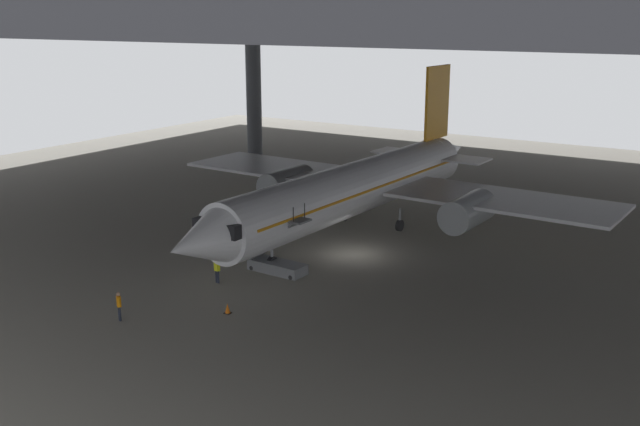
# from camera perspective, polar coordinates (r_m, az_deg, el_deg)

# --- Properties ---
(ground_plane) EXTENTS (110.00, 110.00, 0.00)m
(ground_plane) POSITION_cam_1_polar(r_m,az_deg,el_deg) (52.00, 2.63, -3.21)
(ground_plane) COLOR gray
(hangar_structure) EXTENTS (121.00, 99.00, 17.11)m
(hangar_structure) POSITION_cam_1_polar(r_m,az_deg,el_deg) (61.74, 9.41, 15.03)
(hangar_structure) COLOR #4C4F54
(hangar_structure) RESTS_ON ground_plane
(airplane_main) EXTENTS (37.29, 38.71, 12.04)m
(airplane_main) POSITION_cam_1_polar(r_m,az_deg,el_deg) (56.34, 2.87, 1.97)
(airplane_main) COLOR white
(airplane_main) RESTS_ON ground_plane
(boarding_stairs) EXTENTS (4.36, 1.64, 4.78)m
(boarding_stairs) POSITION_cam_1_polar(r_m,az_deg,el_deg) (48.28, -3.27, -3.75)
(boarding_stairs) COLOR slate
(boarding_stairs) RESTS_ON ground_plane
(crew_worker_near_nose) EXTENTS (0.47, 0.39, 1.65)m
(crew_worker_near_nose) POSITION_cam_1_polar(r_m,az_deg,el_deg) (42.17, -15.29, -6.84)
(crew_worker_near_nose) COLOR #232838
(crew_worker_near_nose) RESTS_ON ground_plane
(crew_worker_by_stairs) EXTENTS (0.54, 0.28, 1.60)m
(crew_worker_by_stairs) POSITION_cam_1_polar(r_m,az_deg,el_deg) (46.69, -7.97, -4.32)
(crew_worker_by_stairs) COLOR #232838
(crew_worker_by_stairs) RESTS_ON ground_plane
(traffic_cone_orange) EXTENTS (0.36, 0.36, 0.60)m
(traffic_cone_orange) POSITION_cam_1_polar(r_m,az_deg,el_deg) (42.17, -7.17, -7.35)
(traffic_cone_orange) COLOR black
(traffic_cone_orange) RESTS_ON ground_plane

